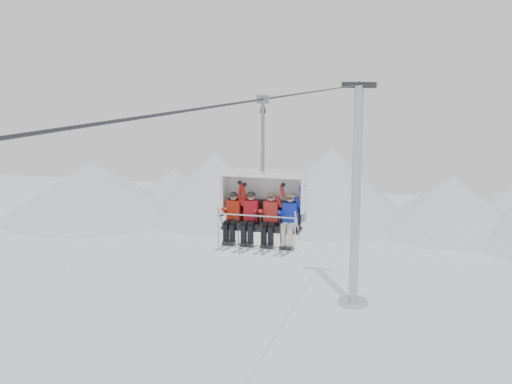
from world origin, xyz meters
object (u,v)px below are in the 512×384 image
(chairlift_carrier, at_px, (264,198))
(skier_far_right, at_px, (289,219))
(lift_tower_right, at_px, (355,212))
(skier_far_left, at_px, (233,216))
(skier_center_left, at_px, (250,216))
(skier_center_right, at_px, (270,217))

(chairlift_carrier, xyz_separation_m, skier_far_right, (0.78, -0.30, -0.46))
(lift_tower_right, distance_m, chairlift_carrier, 21.77)
(skier_far_left, distance_m, skier_center_left, 0.50)
(chairlift_carrier, distance_m, skier_center_left, 0.63)
(lift_tower_right, xyz_separation_m, skier_center_left, (-0.29, -21.52, 4.41))
(skier_center_left, bearing_deg, skier_far_left, -179.42)
(lift_tower_right, xyz_separation_m, skier_far_left, (-0.79, -21.53, 4.40))
(skier_far_left, distance_m, skier_center_right, 1.05)
(skier_center_left, height_order, skier_center_right, same)
(skier_center_left, distance_m, skier_center_right, 0.55)
(skier_center_right, bearing_deg, chairlift_carrier, 130.60)
(lift_tower_right, distance_m, skier_far_left, 21.98)
(chairlift_carrier, relative_size, skier_far_left, 2.36)
(chairlift_carrier, relative_size, skier_center_left, 2.36)
(lift_tower_right, relative_size, chairlift_carrier, 3.38)
(lift_tower_right, bearing_deg, skier_center_left, -90.78)
(skier_far_left, height_order, skier_center_right, skier_center_right)
(lift_tower_right, xyz_separation_m, skier_far_right, (0.78, -21.52, 4.41))
(skier_far_left, xyz_separation_m, skier_center_right, (1.05, 0.01, 0.02))
(chairlift_carrier, height_order, skier_far_left, chairlift_carrier)
(skier_far_right, bearing_deg, chairlift_carrier, 158.64)
(skier_far_left, relative_size, skier_center_right, 1.00)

